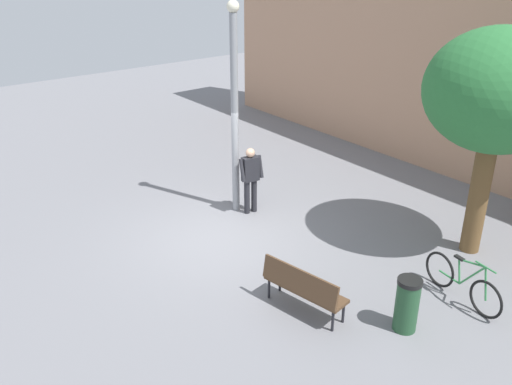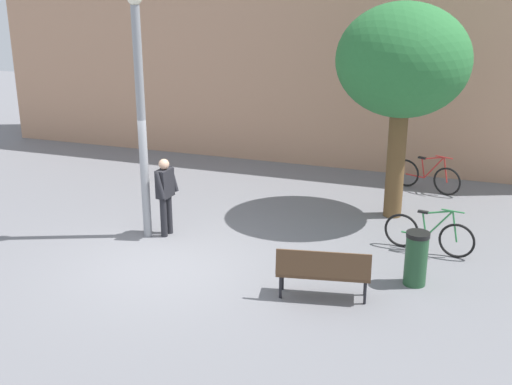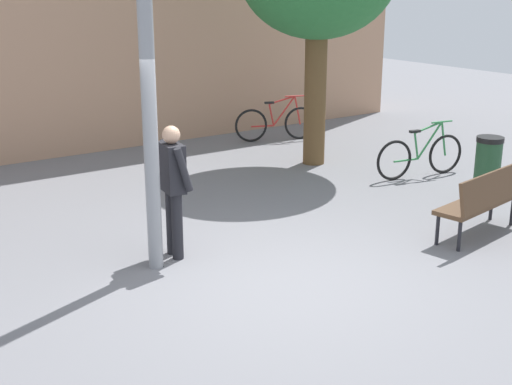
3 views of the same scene
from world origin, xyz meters
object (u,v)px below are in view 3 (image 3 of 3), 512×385
(park_bench, at_px, (484,198))
(trash_bin, at_px, (487,168))
(lamppost, at_px, (146,42))
(bicycle_green, at_px, (421,155))
(bicycle_red, at_px, (276,123))
(person_by_lamppost, at_px, (173,182))

(park_bench, bearing_deg, trash_bin, 36.44)
(lamppost, xyz_separation_m, bicycle_green, (5.68, 1.01, -2.30))
(bicycle_red, bearing_deg, bicycle_green, -84.23)
(bicycle_green, distance_m, bicycle_red, 3.80)
(lamppost, xyz_separation_m, bicycle_red, (5.30, 4.79, -2.30))
(lamppost, bearing_deg, bicycle_red, 42.13)
(person_by_lamppost, distance_m, bicycle_green, 5.41)
(lamppost, xyz_separation_m, trash_bin, (5.57, -0.48, -2.18))
(bicycle_red, bearing_deg, trash_bin, -87.07)
(park_bench, xyz_separation_m, bicycle_green, (1.55, 2.56, -0.16))
(person_by_lamppost, xyz_separation_m, bicycle_green, (5.32, 0.83, -0.58))
(park_bench, xyz_separation_m, trash_bin, (1.44, 1.07, -0.04))
(lamppost, bearing_deg, person_by_lamppost, 26.00)
(bicycle_green, bearing_deg, lamppost, -169.92)
(person_by_lamppost, bearing_deg, lamppost, -154.00)
(lamppost, distance_m, bicycle_green, 6.21)
(person_by_lamppost, bearing_deg, park_bench, -24.61)
(lamppost, bearing_deg, trash_bin, -4.94)
(park_bench, bearing_deg, bicycle_red, 79.51)
(trash_bin, bearing_deg, bicycle_red, 92.93)
(bicycle_green, bearing_deg, bicycle_red, 95.77)
(park_bench, relative_size, trash_bin, 1.65)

